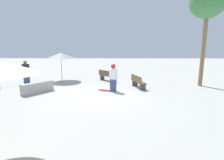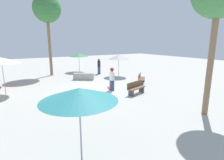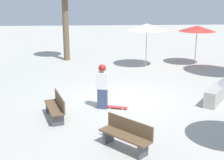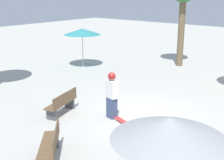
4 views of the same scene
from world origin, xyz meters
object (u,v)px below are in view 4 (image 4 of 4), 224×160
Objects in this scene: bench_far at (51,144)px; skater_main at (112,94)px; shade_umbrella_grey at (169,129)px; skateboard at (122,121)px; bench_near at (62,103)px; shade_umbrella_teal at (82,32)px.

skater_main is at bearing -34.16° from bench_far.
shade_umbrella_grey reaches higher than bench_far.
skater_main reaches higher than skateboard.
bench_near is 1.13× the size of bench_far.
bench_far is (2.18, -2.34, 0.00)m from bench_near.
shade_umbrella_teal is at bearing 22.20° from bench_near.
bench_far reaches higher than skateboard.
skateboard is 0.36× the size of shade_umbrella_teal.
shade_umbrella_teal is (-10.45, 8.23, 0.11)m from shade_umbrella_grey.
shade_umbrella_grey is at bearing -129.32° from bench_near.
bench_far is 10.75m from shade_umbrella_teal.
bench_near and bench_far have the same top height.
skater_main reaches higher than bench_near.
shade_umbrella_teal reaches higher than skater_main.
skater_main is 5.45m from shade_umbrella_grey.
skater_main is at bearing 141.19° from shade_umbrella_grey.
bench_near is 0.72× the size of shade_umbrella_teal.
shade_umbrella_grey is (3.62, -0.10, 1.58)m from bench_far.
bench_near is at bearing -51.24° from shade_umbrella_teal.
skater_main is 1.16× the size of bench_far.
skateboard is 3.17m from bench_far.
shade_umbrella_teal reaches higher than skateboard.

